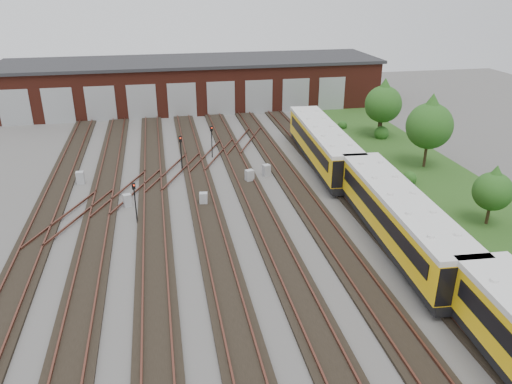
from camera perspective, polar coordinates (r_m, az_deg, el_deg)
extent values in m
plane|color=#4E4B48|center=(34.32, -1.40, -5.71)|extent=(120.00, 120.00, 0.00)
cube|color=black|center=(35.07, -24.75, -7.24)|extent=(2.40, 70.00, 0.18)
cube|color=brown|center=(35.19, -25.93, -7.06)|extent=(0.10, 70.00, 0.15)
cube|color=brown|center=(34.82, -23.64, -6.95)|extent=(0.10, 70.00, 0.15)
cube|color=black|center=(34.27, -18.23, -6.88)|extent=(2.40, 70.00, 0.18)
cube|color=brown|center=(34.30, -19.45, -6.72)|extent=(0.10, 70.00, 0.15)
cube|color=brown|center=(34.09, -17.06, -6.57)|extent=(0.10, 70.00, 0.15)
cube|color=black|center=(33.92, -11.50, -6.43)|extent=(2.40, 70.00, 0.18)
cube|color=brown|center=(33.87, -12.74, -6.27)|extent=(0.10, 70.00, 0.15)
cube|color=brown|center=(33.83, -10.30, -6.09)|extent=(0.10, 70.00, 0.15)
cube|color=black|center=(34.04, -4.74, -5.88)|extent=(2.40, 70.00, 0.18)
cube|color=brown|center=(33.91, -5.95, -5.74)|extent=(0.10, 70.00, 0.15)
cube|color=brown|center=(34.04, -3.54, -5.53)|extent=(0.10, 70.00, 0.15)
cube|color=black|center=(34.63, 1.87, -5.26)|extent=(2.40, 70.00, 0.18)
cube|color=brown|center=(34.41, 0.71, -5.14)|extent=(0.10, 70.00, 0.15)
cube|color=brown|center=(34.71, 3.03, -4.91)|extent=(0.10, 70.00, 0.15)
cube|color=black|center=(35.66, 8.17, -4.61)|extent=(2.40, 70.00, 0.18)
cube|color=brown|center=(35.37, 7.08, -4.49)|extent=(0.10, 70.00, 0.15)
cube|color=brown|center=(35.81, 9.27, -4.26)|extent=(0.10, 70.00, 0.15)
cube|color=black|center=(37.09, 14.03, -3.95)|extent=(2.40, 70.00, 0.18)
cube|color=brown|center=(36.73, 13.04, -3.84)|extent=(0.10, 70.00, 0.15)
cube|color=brown|center=(37.32, 15.06, -3.61)|extent=(0.10, 70.00, 0.15)
cube|color=black|center=(38.89, 19.40, -3.31)|extent=(2.40, 70.00, 0.18)
cube|color=brown|center=(38.47, 18.51, -3.20)|extent=(0.10, 70.00, 0.15)
cube|color=brown|center=(39.17, 20.34, -2.98)|extent=(0.10, 70.00, 0.15)
cube|color=brown|center=(42.95, -14.34, 0.13)|extent=(5.40, 9.62, 0.15)
cube|color=brown|center=(46.57, -9.27, 2.41)|extent=(5.40, 9.62, 0.15)
cube|color=brown|center=(50.58, -4.95, 4.34)|extent=(5.40, 9.62, 0.15)
cube|color=brown|center=(39.79, -20.27, -2.56)|extent=(5.40, 9.62, 0.15)
cube|color=brown|center=(54.87, -1.27, 5.96)|extent=(5.40, 9.62, 0.15)
cube|color=#552015|center=(71.08, -7.15, 12.12)|extent=(50.00, 12.00, 6.00)
cube|color=#29292B|center=(70.54, -7.28, 14.62)|extent=(51.00, 12.50, 0.40)
cube|color=#9DA0A2|center=(67.35, -25.87, 8.65)|extent=(3.60, 0.12, 4.40)
cube|color=#9DA0A2|center=(66.27, -21.66, 9.13)|extent=(3.60, 0.12, 4.40)
cube|color=#9DA0A2|center=(65.55, -17.32, 9.58)|extent=(3.60, 0.12, 4.40)
cube|color=#9DA0A2|center=(65.21, -12.90, 9.98)|extent=(3.60, 0.12, 4.40)
cube|color=#9DA0A2|center=(65.25, -8.45, 10.32)|extent=(3.60, 0.12, 4.40)
cube|color=#9DA0A2|center=(65.67, -4.02, 10.59)|extent=(3.60, 0.12, 4.40)
cube|color=#9DA0A2|center=(66.47, 0.33, 10.80)|extent=(3.60, 0.12, 4.40)
cube|color=#9DA0A2|center=(67.63, 4.56, 10.95)|extent=(3.60, 0.12, 4.40)
cube|color=#9DA0A2|center=(69.13, 8.63, 11.04)|extent=(3.60, 0.12, 4.40)
cube|color=#204416|center=(49.20, 18.80, 2.30)|extent=(8.00, 55.00, 0.05)
cube|color=black|center=(34.94, 15.74, -4.88)|extent=(3.53, 16.64, 0.66)
cube|color=#EDAD0C|center=(34.26, 16.02, -2.60)|extent=(3.86, 16.66, 2.42)
cube|color=silver|center=(33.70, 16.27, -0.50)|extent=(3.97, 16.67, 0.33)
cube|color=black|center=(33.60, 13.79, -2.35)|extent=(0.95, 14.51, 0.94)
cube|color=black|center=(34.74, 18.27, -2.02)|extent=(0.95, 14.51, 0.94)
cube|color=black|center=(48.43, 7.51, 3.86)|extent=(3.53, 16.64, 0.66)
cube|color=#EDAD0C|center=(47.95, 7.61, 5.60)|extent=(3.86, 16.66, 2.42)
cube|color=silver|center=(47.55, 7.70, 7.18)|extent=(3.97, 16.67, 0.33)
cube|color=black|center=(47.51, 5.92, 5.86)|extent=(0.95, 14.51, 0.94)
cube|color=black|center=(48.26, 9.30, 5.96)|extent=(0.95, 14.51, 0.94)
cylinder|color=black|center=(47.17, -8.54, 4.14)|extent=(0.11, 0.11, 2.69)
cube|color=black|center=(46.67, -8.65, 6.02)|extent=(0.28, 0.17, 0.55)
sphere|color=#F6280D|center=(46.53, -8.66, 6.11)|extent=(0.13, 0.13, 0.13)
cylinder|color=black|center=(37.22, -13.58, -1.62)|extent=(0.09, 0.09, 2.73)
cube|color=black|center=(36.59, -13.82, 0.65)|extent=(0.27, 0.21, 0.47)
sphere|color=#F6280D|center=(36.47, -13.84, 0.73)|extent=(0.11, 0.11, 0.11)
cylinder|color=black|center=(49.97, -5.07, 5.45)|extent=(0.10, 0.10, 2.74)
cube|color=black|center=(49.50, -5.13, 7.22)|extent=(0.28, 0.24, 0.49)
sphere|color=#F6280D|center=(49.38, -5.12, 7.30)|extent=(0.12, 0.12, 0.12)
cylinder|color=black|center=(43.95, 8.67, 2.75)|extent=(0.10, 0.10, 2.79)
cube|color=black|center=(43.40, 8.80, 4.79)|extent=(0.30, 0.25, 0.52)
sphere|color=#F6280D|center=(43.28, 8.86, 4.87)|extent=(0.12, 0.12, 0.12)
cube|color=#A5A7AA|center=(40.56, -14.49, -0.92)|extent=(0.72, 0.65, 1.00)
cube|color=#A5A7AA|center=(46.20, -19.44, 1.56)|extent=(0.68, 0.58, 1.10)
cube|color=#A5A7AA|center=(39.66, -6.02, -0.80)|extent=(0.70, 0.61, 1.04)
cube|color=#A5A7AA|center=(45.29, 1.19, 2.49)|extent=(0.79, 0.73, 1.07)
cube|color=#A5A7AA|center=(43.85, -0.75, 1.82)|extent=(0.81, 0.74, 1.14)
cylinder|color=#322616|center=(58.12, 14.07, 7.06)|extent=(0.25, 0.25, 2.07)
sphere|color=#1C4C15|center=(57.44, 14.34, 9.70)|extent=(4.02, 4.02, 4.02)
cone|color=#1C4C15|center=(57.13, 14.49, 11.10)|extent=(3.45, 3.45, 2.87)
cylinder|color=#322616|center=(59.15, 13.85, 7.24)|extent=(0.24, 0.24, 1.82)
sphere|color=#1C4C15|center=(58.55, 14.08, 9.52)|extent=(3.54, 3.54, 3.54)
cone|color=#1C4C15|center=(58.27, 14.20, 10.72)|extent=(3.03, 3.03, 2.53)
cylinder|color=#322616|center=(49.92, 18.76, 3.92)|extent=(0.27, 0.27, 2.20)
sphere|color=#1C4C15|center=(49.08, 19.20, 7.14)|extent=(4.27, 4.27, 4.27)
cone|color=#1C4C15|center=(48.71, 19.44, 8.86)|extent=(3.66, 3.66, 3.05)
cylinder|color=#322616|center=(40.06, 24.96, -2.44)|extent=(0.23, 0.23, 1.43)
sphere|color=#1C4C15|center=(39.34, 25.43, 0.07)|extent=(2.79, 2.79, 2.79)
cone|color=#1C4C15|center=(39.00, 25.68, 1.42)|extent=(2.39, 2.39, 1.99)
sphere|color=#1C4C15|center=(45.54, 17.11, 1.70)|extent=(1.31, 1.31, 1.31)
sphere|color=#1C4C15|center=(60.88, 9.87, 7.66)|extent=(1.06, 1.06, 1.06)
sphere|color=#1C4C15|center=(57.85, 14.17, 6.75)|extent=(1.62, 1.62, 1.62)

